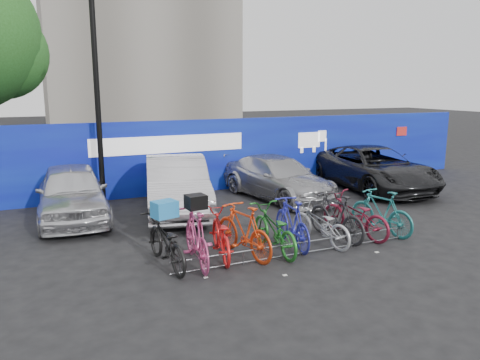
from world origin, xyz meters
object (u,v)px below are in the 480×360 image
bike_4 (274,229)px  bike_6 (320,224)px  bike_3 (244,231)px  bike_8 (355,215)px  car_3 (373,168)px  bike_9 (381,212)px  lamppost (97,93)px  car_2 (278,178)px  bike_rack (300,248)px  car_1 (177,185)px  car_0 (72,192)px  bike_1 (197,237)px  bike_7 (336,216)px  bike_0 (166,242)px  bike_5 (292,223)px  bike_2 (220,234)px

bike_4 → bike_6: size_ratio=1.08×
bike_3 → bike_8: (2.92, 0.16, -0.05)m
bike_4 → bike_8: 2.23m
car_3 → bike_9: car_3 is taller
car_3 → bike_8: car_3 is taller
lamppost → bike_8: 7.88m
car_2 → bike_3: 5.28m
bike_4 → bike_9: bearing=-177.8°
bike_3 → bike_6: bike_3 is taller
bike_rack → car_1: bearing=107.6°
car_0 → car_1: (2.74, -0.41, 0.04)m
bike_8 → bike_9: 0.73m
bike_rack → bike_3: bike_3 is taller
bike_8 → car_3: bearing=-147.0°
car_0 → car_2: car_0 is taller
bike_rack → bike_1: size_ratio=2.92×
bike_1 → bike_7: bike_1 is taller
lamppost → bike_7: lamppost is taller
bike_3 → bike_4: 0.70m
bike_0 → bike_6: bike_0 is taller
bike_6 → bike_9: size_ratio=0.98×
bike_5 → bike_7: bike_7 is taller
car_2 → bike_5: bearing=-124.5°
bike_1 → bike_9: (4.68, 0.14, -0.04)m
car_3 → bike_7: (-4.30, -3.99, -0.18)m
bike_1 → car_2: bearing=-128.3°
lamppost → bike_8: (5.01, -5.41, -2.76)m
car_2 → bike_9: bearing=-92.8°
car_2 → bike_5: 4.54m
car_1 → bike_1: (-0.75, -4.01, -0.19)m
bike_rack → bike_4: bike_4 is taller
car_3 → bike_0: 9.27m
car_3 → bike_4: 7.32m
bike_2 → bike_6: 2.33m
bike_9 → bike_0: bearing=-12.6°
bike_8 → bike_9: size_ratio=1.08×
bike_rack → bike_7: size_ratio=3.10×
bike_9 → car_0: bearing=-45.3°
car_0 → bike_7: size_ratio=2.37×
bike_3 → car_1: bearing=-98.3°
car_3 → bike_6: size_ratio=2.95×
bike_3 → car_2: bearing=-138.1°
bike_2 → bike_9: 4.09m
bike_9 → car_2: bearing=-95.0°
bike_8 → bike_7: bearing=-14.5°
car_0 → bike_2: car_0 is taller
car_1 → bike_3: (0.29, -3.97, -0.21)m
car_1 → car_3: bearing=13.8°
bike_0 → bike_5: bike_5 is taller
bike_4 → bike_5: 0.56m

